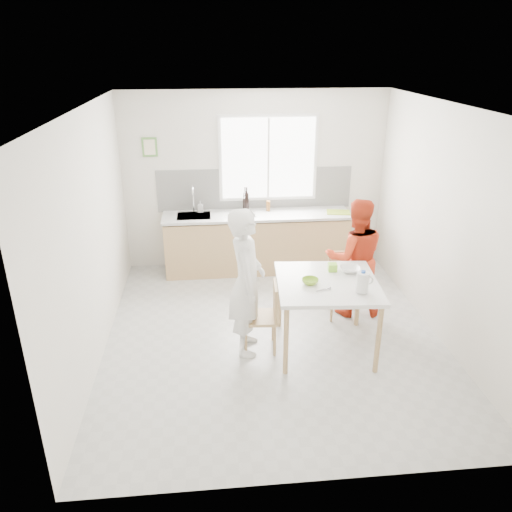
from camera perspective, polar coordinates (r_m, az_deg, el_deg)
The scene contains 21 objects.
ground at distance 6.21m, azimuth 1.92°, elevation -8.95°, with size 4.50×4.50×0.00m, color #B7B7B2.
room_shell at distance 5.51m, azimuth 2.14°, elevation 5.70°, with size 4.50×4.50×4.50m.
window at distance 7.66m, azimuth 1.41°, elevation 11.10°, with size 1.50×0.06×1.30m.
backsplash at distance 7.77m, azimuth -0.12°, elevation 7.66°, with size 3.00×0.02×0.65m, color white.
picture_frame at distance 7.62m, azimuth -12.07°, elevation 12.08°, with size 0.22×0.03×0.28m.
kitchen_counter at distance 7.75m, azimuth 0.07°, elevation 1.33°, with size 2.84×0.64×1.37m.
dining_table at distance 5.64m, azimuth 8.11°, elevation -3.70°, with size 1.19×1.19×0.86m.
chair_left at distance 5.72m, azimuth 1.08°, elevation -6.63°, with size 0.41×0.41×0.82m.
chair_far at distance 6.56m, azimuth 9.88°, elevation -2.85°, with size 0.41×0.41×0.84m.
person_white at distance 5.53m, azimuth -1.09°, elevation -3.03°, with size 0.63×0.41×1.71m, color white.
person_red at distance 6.47m, azimuth 11.23°, elevation -0.20°, with size 0.76×0.59×1.56m, color red.
bowl_green at distance 5.52m, azimuth 6.21°, elevation -2.88°, with size 0.18×0.18×0.06m, color #88BA2B.
bowl_white at distance 5.87m, azimuth 10.69°, elevation -1.51°, with size 0.24×0.24×0.06m, color white.
milk_jug at distance 5.37m, azimuth 12.12°, elevation -2.90°, with size 0.19×0.13×0.24m.
green_box at distance 5.85m, azimuth 8.73°, elevation -1.27°, with size 0.10×0.10×0.09m, color #89D531.
spoon at distance 5.39m, azimuth 7.69°, elevation -3.83°, with size 0.01×0.01×0.16m, color #A5A5AA.
cutting_board at distance 7.73m, azimuth 9.39°, elevation 4.96°, with size 0.35×0.25×0.01m, color #97B62A.
wine_bottle_a at distance 7.59m, azimuth -1.06°, elevation 6.15°, with size 0.07×0.07×0.32m, color black.
wine_bottle_b at distance 7.67m, azimuth -1.25°, elevation 6.26°, with size 0.07×0.07×0.30m, color black.
jar_amber at distance 7.68m, azimuth 1.40°, elevation 5.74°, with size 0.06×0.06×0.16m, color brown.
soap_bottle at distance 7.69m, azimuth -6.37°, elevation 5.65°, with size 0.08×0.08×0.17m, color #999999.
Camera 1 is at (-0.72, -5.21, 3.29)m, focal length 35.00 mm.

